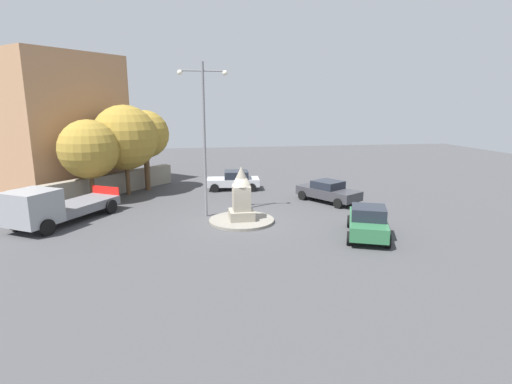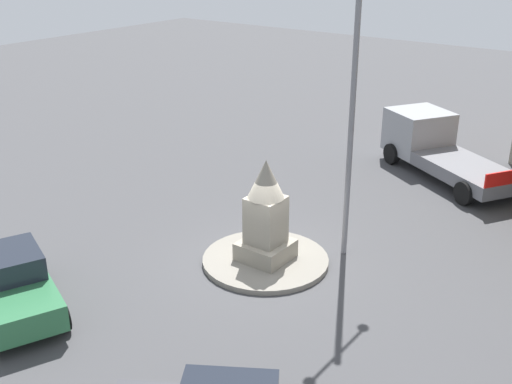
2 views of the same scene
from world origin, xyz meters
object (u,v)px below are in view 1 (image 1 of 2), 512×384
at_px(tree_mid_cluster, 145,135).
at_px(truck_grey_passing, 53,207).
at_px(car_green_parked_left, 368,222).
at_px(tree_far_corner, 125,138).
at_px(car_silver_waiting, 234,180).
at_px(car_dark_grey_approaching, 328,191).
at_px(corner_building, 53,123).
at_px(monument, 241,195).
at_px(tree_near_wall, 89,149).
at_px(streetlamp, 204,128).

bearing_deg(tree_mid_cluster, truck_grey_passing, 64.46).
height_order(car_green_parked_left, tree_far_corner, tree_far_corner).
distance_m(car_silver_waiting, tree_far_corner, 8.52).
bearing_deg(tree_far_corner, truck_grey_passing, 68.40).
bearing_deg(car_silver_waiting, car_green_parked_left, 112.62).
bearing_deg(car_dark_grey_approaching, corner_building, -22.79).
bearing_deg(monument, tree_near_wall, -33.96).
xyz_separation_m(monument, tree_near_wall, (9.19, -6.19, 2.04)).
bearing_deg(car_green_parked_left, tree_far_corner, -42.81).
relative_size(truck_grey_passing, tree_mid_cluster, 1.08).
height_order(streetlamp, car_dark_grey_approaching, streetlamp).
relative_size(car_silver_waiting, truck_grey_passing, 0.64).
bearing_deg(monument, car_green_parked_left, 147.73).
bearing_deg(tree_near_wall, monument, 146.04).
relative_size(car_dark_grey_approaching, corner_building, 0.46).
distance_m(streetlamp, corner_building, 15.05).
bearing_deg(corner_building, monument, 137.56).
height_order(car_green_parked_left, car_dark_grey_approaching, car_green_parked_left).
bearing_deg(truck_grey_passing, car_silver_waiting, -144.15).
height_order(truck_grey_passing, tree_mid_cluster, tree_mid_cluster).
distance_m(monument, tree_far_corner, 11.34).
relative_size(monument, car_dark_grey_approaching, 0.65).
relative_size(streetlamp, tree_mid_cluster, 1.44).
xyz_separation_m(tree_near_wall, tree_far_corner, (-1.99, -2.18, 0.56)).
relative_size(car_dark_grey_approaching, tree_near_wall, 0.84).
distance_m(car_dark_grey_approaching, tree_near_wall, 16.02).
bearing_deg(car_silver_waiting, car_dark_grey_approaching, 138.70).
xyz_separation_m(car_silver_waiting, corner_building, (13.49, -3.02, 4.29)).
bearing_deg(car_silver_waiting, truck_grey_passing, 35.85).
bearing_deg(corner_building, car_green_parked_left, 140.41).
bearing_deg(tree_far_corner, streetlamp, 127.79).
bearing_deg(tree_near_wall, tree_mid_cluster, -132.44).
bearing_deg(monument, car_dark_grey_approaching, -149.95).
bearing_deg(car_green_parked_left, tree_mid_cluster, -48.82).
distance_m(tree_near_wall, tree_far_corner, 3.01).
distance_m(streetlamp, car_silver_waiting, 8.84).
bearing_deg(car_green_parked_left, monument, -32.27).
distance_m(car_green_parked_left, car_silver_waiting, 13.45).
relative_size(monument, tree_near_wall, 0.54).
xyz_separation_m(corner_building, tree_mid_cluster, (-6.95, 2.04, -0.81)).
bearing_deg(car_silver_waiting, corner_building, -12.62).
distance_m(corner_building, tree_far_corner, 6.70).
bearing_deg(streetlamp, monument, 141.12).
xyz_separation_m(streetlamp, truck_grey_passing, (8.22, 0.50, -4.12)).
distance_m(corner_building, tree_near_wall, 6.86).
height_order(car_silver_waiting, car_dark_grey_approaching, car_silver_waiting).
xyz_separation_m(truck_grey_passing, tree_mid_cluster, (-4.17, -8.73, 3.19)).
xyz_separation_m(truck_grey_passing, corner_building, (2.78, -10.77, 4.00)).
bearing_deg(streetlamp, corner_building, -43.02).
distance_m(car_silver_waiting, corner_building, 14.48).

